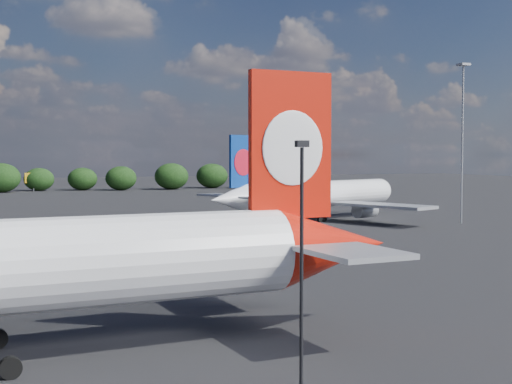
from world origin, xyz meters
name	(u,v)px	position (x,y,z in m)	size (l,w,h in m)	color
ground	(9,237)	(0.00, 60.00, 0.00)	(500.00, 500.00, 0.00)	black
china_southern_airliner	(313,195)	(47.70, 66.78, 4.19)	(40.54, 39.02, 13.76)	white
apron_lamp_post	(302,261)	(8.73, -11.67, 6.38)	(0.55, 0.30, 11.45)	black
floodlight_mast_near	(463,122)	(67.22, 53.64, 15.93)	(1.60, 1.60, 25.08)	gray
billboard_yellow	(33,178)	(12.00, 182.00, 3.87)	(5.00, 0.30, 5.50)	yellow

